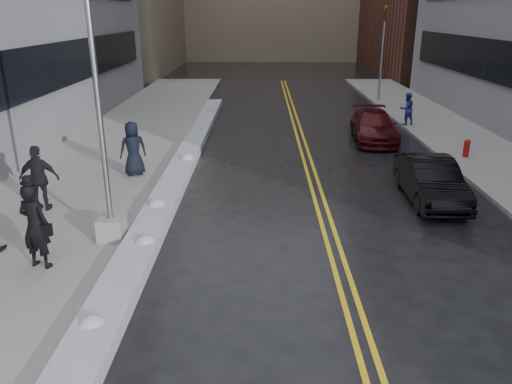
{
  "coord_description": "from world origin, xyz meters",
  "views": [
    {
      "loc": [
        0.6,
        -9.85,
        5.77
      ],
      "look_at": [
        0.46,
        2.47,
        1.3
      ],
      "focal_mm": 35.0,
      "sensor_mm": 36.0,
      "label": 1
    }
  ],
  "objects_px": {
    "fire_hydrant": "(467,147)",
    "pedestrian_fedora": "(35,226)",
    "pedestrian_east": "(407,109)",
    "pedestrian_d": "(39,178)",
    "lamppost": "(103,151)",
    "pedestrian_c": "(133,149)",
    "car_maroon": "(374,126)",
    "car_black": "(431,180)",
    "traffic_signal": "(382,50)"
  },
  "relations": [
    {
      "from": "fire_hydrant",
      "to": "pedestrian_east",
      "type": "xyz_separation_m",
      "value": [
        -0.8,
        6.18,
        0.43
      ]
    },
    {
      "from": "pedestrian_fedora",
      "to": "car_black",
      "type": "distance_m",
      "value": 11.64
    },
    {
      "from": "pedestrian_east",
      "to": "pedestrian_d",
      "type": "bearing_deg",
      "value": 23.05
    },
    {
      "from": "pedestrian_fedora",
      "to": "pedestrian_east",
      "type": "height_order",
      "value": "pedestrian_fedora"
    },
    {
      "from": "fire_hydrant",
      "to": "pedestrian_east",
      "type": "bearing_deg",
      "value": 97.38
    },
    {
      "from": "pedestrian_d",
      "to": "car_black",
      "type": "relative_size",
      "value": 0.47
    },
    {
      "from": "fire_hydrant",
      "to": "car_black",
      "type": "distance_m",
      "value": 5.54
    },
    {
      "from": "pedestrian_fedora",
      "to": "pedestrian_c",
      "type": "xyz_separation_m",
      "value": [
        0.53,
        6.99,
        -0.05
      ]
    },
    {
      "from": "traffic_signal",
      "to": "pedestrian_fedora",
      "type": "height_order",
      "value": "traffic_signal"
    },
    {
      "from": "traffic_signal",
      "to": "car_black",
      "type": "height_order",
      "value": "traffic_signal"
    },
    {
      "from": "pedestrian_east",
      "to": "car_maroon",
      "type": "relative_size",
      "value": 0.35
    },
    {
      "from": "pedestrian_d",
      "to": "car_maroon",
      "type": "relative_size",
      "value": 0.42
    },
    {
      "from": "car_black",
      "to": "pedestrian_fedora",
      "type": "bearing_deg",
      "value": -154.55
    },
    {
      "from": "pedestrian_east",
      "to": "car_maroon",
      "type": "height_order",
      "value": "pedestrian_east"
    },
    {
      "from": "lamppost",
      "to": "car_maroon",
      "type": "xyz_separation_m",
      "value": [
        9.2,
        11.28,
        -1.85
      ]
    },
    {
      "from": "pedestrian_d",
      "to": "pedestrian_c",
      "type": "bearing_deg",
      "value": -121.76
    },
    {
      "from": "pedestrian_d",
      "to": "car_maroon",
      "type": "distance_m",
      "value": 15.04
    },
    {
      "from": "fire_hydrant",
      "to": "pedestrian_fedora",
      "type": "height_order",
      "value": "pedestrian_fedora"
    },
    {
      "from": "traffic_signal",
      "to": "car_black",
      "type": "bearing_deg",
      "value": -97.54
    },
    {
      "from": "lamppost",
      "to": "traffic_signal",
      "type": "relative_size",
      "value": 1.27
    },
    {
      "from": "pedestrian_east",
      "to": "car_black",
      "type": "bearing_deg",
      "value": 61.03
    },
    {
      "from": "car_maroon",
      "to": "lamppost",
      "type": "bearing_deg",
      "value": -124.83
    },
    {
      "from": "lamppost",
      "to": "pedestrian_fedora",
      "type": "height_order",
      "value": "lamppost"
    },
    {
      "from": "car_black",
      "to": "pedestrian_c",
      "type": "bearing_deg",
      "value": 168.78
    },
    {
      "from": "pedestrian_c",
      "to": "car_black",
      "type": "bearing_deg",
      "value": 140.46
    },
    {
      "from": "fire_hydrant",
      "to": "car_maroon",
      "type": "bearing_deg",
      "value": 133.39
    },
    {
      "from": "pedestrian_fedora",
      "to": "pedestrian_c",
      "type": "relative_size",
      "value": 1.05
    },
    {
      "from": "pedestrian_east",
      "to": "lamppost",
      "type": "bearing_deg",
      "value": 33.3
    },
    {
      "from": "lamppost",
      "to": "car_black",
      "type": "distance_m",
      "value": 10.07
    },
    {
      "from": "pedestrian_fedora",
      "to": "pedestrian_east",
      "type": "xyz_separation_m",
      "value": [
        12.75,
        15.68,
        -0.2
      ]
    },
    {
      "from": "pedestrian_c",
      "to": "fire_hydrant",
      "type": "bearing_deg",
      "value": 163.54
    },
    {
      "from": "pedestrian_east",
      "to": "pedestrian_c",
      "type": "bearing_deg",
      "value": 17.78
    },
    {
      "from": "pedestrian_east",
      "to": "car_black",
      "type": "xyz_separation_m",
      "value": [
        -2.17,
        -10.85,
        -0.29
      ]
    },
    {
      "from": "pedestrian_c",
      "to": "pedestrian_east",
      "type": "distance_m",
      "value": 14.99
    },
    {
      "from": "lamppost",
      "to": "fire_hydrant",
      "type": "distance_m",
      "value": 14.81
    },
    {
      "from": "pedestrian_d",
      "to": "car_black",
      "type": "distance_m",
      "value": 12.05
    },
    {
      "from": "fire_hydrant",
      "to": "car_black",
      "type": "height_order",
      "value": "car_black"
    },
    {
      "from": "car_black",
      "to": "fire_hydrant",
      "type": "bearing_deg",
      "value": 58.48
    },
    {
      "from": "car_black",
      "to": "car_maroon",
      "type": "distance_m",
      "value": 7.96
    },
    {
      "from": "pedestrian_c",
      "to": "car_maroon",
      "type": "height_order",
      "value": "pedestrian_c"
    },
    {
      "from": "pedestrian_fedora",
      "to": "pedestrian_c",
      "type": "distance_m",
      "value": 7.01
    },
    {
      "from": "fire_hydrant",
      "to": "traffic_signal",
      "type": "distance_m",
      "value": 14.3
    },
    {
      "from": "fire_hydrant",
      "to": "car_black",
      "type": "relative_size",
      "value": 0.17
    },
    {
      "from": "traffic_signal",
      "to": "car_black",
      "type": "relative_size",
      "value": 1.44
    },
    {
      "from": "fire_hydrant",
      "to": "pedestrian_fedora",
      "type": "relative_size",
      "value": 0.36
    },
    {
      "from": "fire_hydrant",
      "to": "car_maroon",
      "type": "xyz_separation_m",
      "value": [
        -3.1,
        3.28,
        0.13
      ]
    },
    {
      "from": "pedestrian_fedora",
      "to": "car_maroon",
      "type": "relative_size",
      "value": 0.44
    },
    {
      "from": "pedestrian_c",
      "to": "car_black",
      "type": "distance_m",
      "value": 10.28
    },
    {
      "from": "pedestrian_fedora",
      "to": "car_black",
      "type": "bearing_deg",
      "value": -139.62
    },
    {
      "from": "fire_hydrant",
      "to": "pedestrian_d",
      "type": "xyz_separation_m",
      "value": [
        -14.94,
        -5.99,
        0.59
      ]
    }
  ]
}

